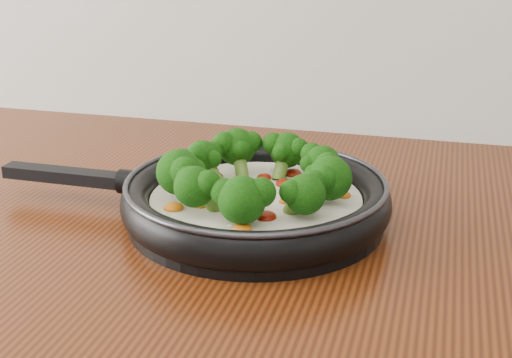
# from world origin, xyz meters

# --- Properties ---
(skillet) EXTENTS (0.46, 0.29, 0.09)m
(skillet) POSITION_xyz_m (-0.03, 1.12, 0.93)
(skillet) COLOR black
(skillet) RESTS_ON counter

